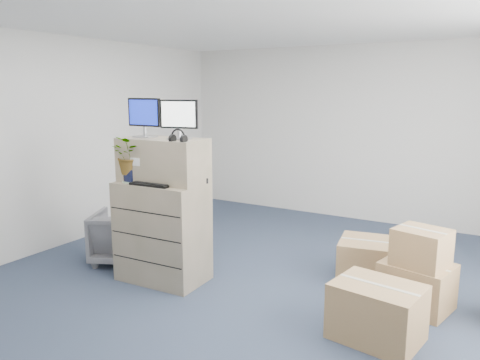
% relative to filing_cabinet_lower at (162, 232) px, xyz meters
% --- Properties ---
extents(ground, '(7.00, 7.00, 0.00)m').
position_rel_filing_cabinet_lower_xyz_m(ground, '(1.03, 0.07, -0.55)').
color(ground, '#242F42').
rests_on(ground, ground).
extents(wall_back, '(6.00, 0.02, 2.80)m').
position_rel_filing_cabinet_lower_xyz_m(wall_back, '(1.03, 3.58, 0.85)').
color(wall_back, beige).
rests_on(wall_back, ground).
extents(filing_cabinet_lower, '(0.97, 0.61, 1.10)m').
position_rel_filing_cabinet_lower_xyz_m(filing_cabinet_lower, '(0.00, 0.00, 0.00)').
color(filing_cabinet_lower, gray).
rests_on(filing_cabinet_lower, ground).
extents(filing_cabinet_upper, '(0.96, 0.51, 0.47)m').
position_rel_filing_cabinet_lower_xyz_m(filing_cabinet_upper, '(-0.00, 0.05, 0.79)').
color(filing_cabinet_upper, gray).
rests_on(filing_cabinet_upper, filing_cabinet_lower).
extents(monitor_left, '(0.43, 0.17, 0.42)m').
position_rel_filing_cabinet_lower_xyz_m(monitor_left, '(-0.23, 0.04, 1.26)').
color(monitor_left, '#99999E').
rests_on(monitor_left, filing_cabinet_upper).
extents(monitor_right, '(0.41, 0.20, 0.41)m').
position_rel_filing_cabinet_lower_xyz_m(monitor_right, '(0.22, 0.06, 1.26)').
color(monitor_right, '#99999E').
rests_on(monitor_right, filing_cabinet_upper).
extents(headphones, '(0.17, 0.02, 0.17)m').
position_rel_filing_cabinet_lower_xyz_m(headphones, '(0.34, -0.12, 1.07)').
color(headphones, black).
rests_on(headphones, filing_cabinet_upper).
extents(keyboard, '(0.48, 0.22, 0.02)m').
position_rel_filing_cabinet_lower_xyz_m(keyboard, '(0.02, -0.16, 0.56)').
color(keyboard, black).
rests_on(keyboard, filing_cabinet_lower).
extents(mouse, '(0.10, 0.08, 0.03)m').
position_rel_filing_cabinet_lower_xyz_m(mouse, '(0.29, -0.09, 0.57)').
color(mouse, silver).
rests_on(mouse, filing_cabinet_lower).
extents(water_bottle, '(0.07, 0.07, 0.25)m').
position_rel_filing_cabinet_lower_xyz_m(water_bottle, '(0.04, 0.04, 0.68)').
color(water_bottle, gray).
rests_on(water_bottle, filing_cabinet_lower).
extents(phone_dock, '(0.06, 0.05, 0.14)m').
position_rel_filing_cabinet_lower_xyz_m(phone_dock, '(-0.02, 0.07, 0.60)').
color(phone_dock, silver).
rests_on(phone_dock, filing_cabinet_lower).
extents(external_drive, '(0.22, 0.19, 0.06)m').
position_rel_filing_cabinet_lower_xyz_m(external_drive, '(0.36, 0.17, 0.58)').
color(external_drive, black).
rests_on(external_drive, filing_cabinet_lower).
extents(tissue_box, '(0.31, 0.21, 0.10)m').
position_rel_filing_cabinet_lower_xyz_m(tissue_box, '(0.29, 0.08, 0.66)').
color(tissue_box, '#407DDA').
rests_on(tissue_box, external_drive).
extents(potted_plant, '(0.47, 0.50, 0.41)m').
position_rel_filing_cabinet_lower_xyz_m(potted_plant, '(-0.29, -0.14, 0.78)').
color(potted_plant, '#ABC9A2').
rests_on(potted_plant, filing_cabinet_lower).
extents(office_chair, '(0.89, 0.87, 0.69)m').
position_rel_filing_cabinet_lower_xyz_m(office_chair, '(-0.79, 0.19, -0.20)').
color(office_chair, '#56565B').
rests_on(office_chair, ground).
extents(cardboard_boxes, '(2.43, 1.95, 0.81)m').
position_rel_filing_cabinet_lower_xyz_m(cardboard_boxes, '(2.65, 0.63, -0.28)').
color(cardboard_boxes, '#9A734A').
rests_on(cardboard_boxes, ground).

